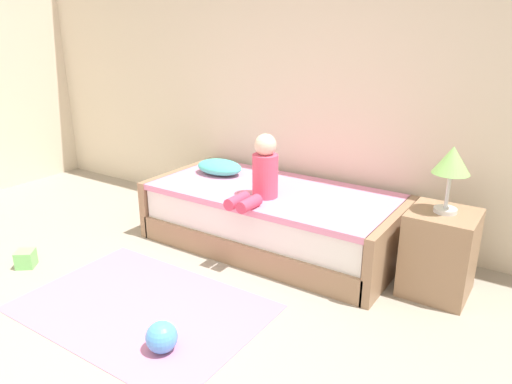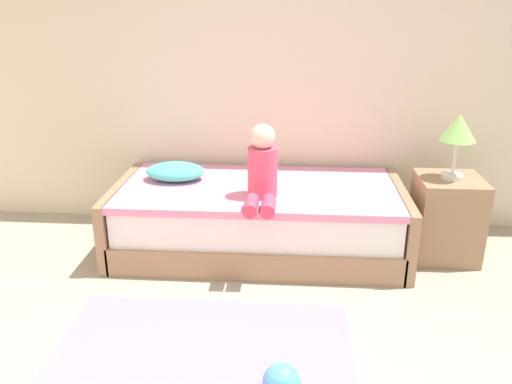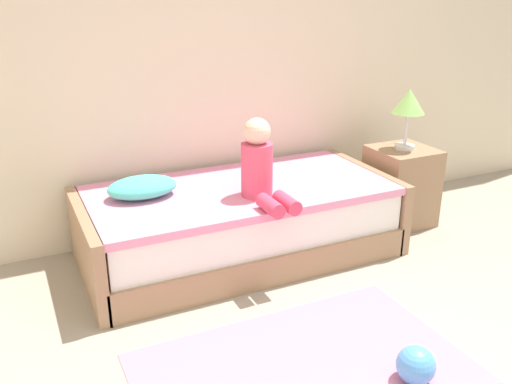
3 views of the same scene
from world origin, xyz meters
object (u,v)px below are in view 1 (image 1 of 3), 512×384
object	(u,v)px
nightstand	(439,253)
child_figure	(262,173)
toy_block	(26,259)
table_lamp	(452,163)
toy_ball	(162,337)
pillow	(219,167)
bed	(272,218)

from	to	relation	value
nightstand	child_figure	distance (m)	1.39
toy_block	table_lamp	bearing A→B (deg)	26.67
child_figure	toy_ball	xyz separation A→B (m)	(0.17, -1.32, -0.61)
toy_ball	toy_block	size ratio (longest dim) A/B	1.41
pillow	child_figure	bearing A→B (deg)	-26.24
child_figure	pillow	bearing A→B (deg)	153.76
table_lamp	toy_block	distance (m)	3.18
pillow	toy_ball	distance (m)	1.91
table_lamp	nightstand	bearing A→B (deg)	-90.00
table_lamp	child_figure	xyz separation A→B (m)	(-1.31, -0.21, -0.23)
nightstand	bed	bearing A→B (deg)	179.43
bed	table_lamp	xyz separation A→B (m)	(1.35, -0.01, 0.69)
nightstand	table_lamp	bearing A→B (deg)	90.00
child_figure	toy_block	size ratio (longest dim) A/B	3.85
toy_block	child_figure	bearing A→B (deg)	39.14
table_lamp	toy_ball	xyz separation A→B (m)	(-1.14, -1.53, -0.84)
table_lamp	child_figure	world-z (taller)	table_lamp
child_figure	toy_block	distance (m)	1.94
bed	nightstand	bearing A→B (deg)	-0.57
pillow	toy_ball	world-z (taller)	pillow
bed	pillow	xyz separation A→B (m)	(-0.63, 0.10, 0.32)
pillow	toy_ball	bearing A→B (deg)	-62.98
toy_ball	nightstand	bearing A→B (deg)	53.48
child_figure	table_lamp	bearing A→B (deg)	9.32
bed	toy_block	distance (m)	1.97
bed	toy_ball	bearing A→B (deg)	-82.14
bed	nightstand	xyz separation A→B (m)	(1.35, -0.01, 0.05)
table_lamp	bed	bearing A→B (deg)	179.43
bed	pillow	distance (m)	0.71
toy_ball	pillow	bearing A→B (deg)	117.02
bed	child_figure	bearing A→B (deg)	-80.23
table_lamp	child_figure	size ratio (longest dim) A/B	0.88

